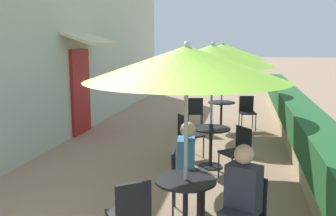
{
  "coord_description": "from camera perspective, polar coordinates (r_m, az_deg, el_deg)",
  "views": [
    {
      "loc": [
        1.59,
        -2.08,
        2.25
      ],
      "look_at": [
        0.15,
        4.96,
        1.0
      ],
      "focal_mm": 40.0,
      "sensor_mm": 36.0,
      "label": 1
    }
  ],
  "objects": [
    {
      "name": "cafe_facade_wall",
      "position": [
        10.08,
        -12.79,
        8.73
      ],
      "size": [
        0.98,
        14.5,
        4.2
      ],
      "color": "#B2C1AD",
      "rests_on": "ground_plane"
    },
    {
      "name": "planter_hedge",
      "position": [
        9.46,
        18.42,
        -1.07
      ],
      "size": [
        0.6,
        13.5,
        1.01
      ],
      "color": "tan",
      "rests_on": "ground_plane"
    },
    {
      "name": "patio_table_near",
      "position": [
        4.38,
        2.67,
        -13.63
      ],
      "size": [
        0.7,
        0.7,
        0.74
      ],
      "color": "black",
      "rests_on": "ground_plane"
    },
    {
      "name": "patio_umbrella_near",
      "position": [
        4.02,
        2.85,
        6.76
      ],
      "size": [
        2.21,
        2.21,
        2.27
      ],
      "color": "#B7B7BC",
      "rests_on": "ground_plane"
    },
    {
      "name": "cafe_chair_near_left",
      "position": [
        4.14,
        11.63,
        -15.07
      ],
      "size": [
        0.53,
        0.53,
        0.87
      ],
      "rotation": [
        0.0,
        0.0,
        9.02
      ],
      "color": "black",
      "rests_on": "ground_plane"
    },
    {
      "name": "seated_patron_near_left",
      "position": [
        3.98,
        11.06,
        -13.44
      ],
      "size": [
        0.45,
        0.49,
        1.25
      ],
      "rotation": [
        0.0,
        0.0,
        9.02
      ],
      "color": "#23232D",
      "rests_on": "ground_plane"
    },
    {
      "name": "cafe_chair_near_right",
      "position": [
        5.01,
        2.11,
        -10.36
      ],
      "size": [
        0.44,
        0.44,
        0.87
      ],
      "rotation": [
        0.0,
        0.0,
        11.11
      ],
      "color": "black",
      "rests_on": "ground_plane"
    },
    {
      "name": "seated_patron_near_right",
      "position": [
        4.95,
        3.42,
        -8.53
      ],
      "size": [
        0.43,
        0.36,
        1.25
      ],
      "rotation": [
        0.0,
        0.0,
        11.11
      ],
      "color": "#23232D",
      "rests_on": "ground_plane"
    },
    {
      "name": "cafe_chair_near_back",
      "position": [
        4.06,
        -5.77,
        -15.47
      ],
      "size": [
        0.56,
        0.56,
        0.87
      ],
      "rotation": [
        0.0,
        0.0,
        13.21
      ],
      "color": "black",
      "rests_on": "ground_plane"
    },
    {
      "name": "patio_table_mid",
      "position": [
        6.87,
        6.54,
        -4.9
      ],
      "size": [
        0.7,
        0.7,
        0.74
      ],
      "color": "black",
      "rests_on": "ground_plane"
    },
    {
      "name": "patio_umbrella_mid",
      "position": [
        6.64,
        6.8,
        7.94
      ],
      "size": [
        2.21,
        2.21,
        2.27
      ],
      "color": "#B7B7BC",
      "rests_on": "ground_plane"
    },
    {
      "name": "cafe_chair_mid_left",
      "position": [
        7.39,
        3.03,
        -3.71
      ],
      "size": [
        0.56,
        0.56,
        0.87
      ],
      "rotation": [
        0.0,
        0.0,
        5.4
      ],
      "color": "black",
      "rests_on": "ground_plane"
    },
    {
      "name": "cafe_chair_mid_right",
      "position": [
        6.37,
        10.63,
        -6.07
      ],
      "size": [
        0.56,
        0.56,
        0.87
      ],
      "rotation": [
        0.0,
        0.0,
        8.54
      ],
      "color": "black",
      "rests_on": "ground_plane"
    },
    {
      "name": "coffee_cup_mid",
      "position": [
        6.71,
        6.6,
        -2.83
      ],
      "size": [
        0.07,
        0.07,
        0.09
      ],
      "color": "#232328",
      "rests_on": "patio_table_mid"
    },
    {
      "name": "patio_table_far",
      "position": [
        9.86,
        8.12,
        -0.41
      ],
      "size": [
        0.7,
        0.7,
        0.74
      ],
      "color": "black",
      "rests_on": "ground_plane"
    },
    {
      "name": "patio_umbrella_far",
      "position": [
        9.7,
        8.34,
        8.5
      ],
      "size": [
        2.21,
        2.21,
        2.27
      ],
      "color": "#B7B7BC",
      "rests_on": "ground_plane"
    },
    {
      "name": "cafe_chair_far_left",
      "position": [
        10.05,
        11.95,
        -0.27
      ],
      "size": [
        0.47,
        0.47,
        0.87
      ],
      "rotation": [
        0.0,
        0.0,
        3.35
      ],
      "color": "black",
      "rests_on": "ground_plane"
    },
    {
      "name": "cafe_chair_far_right",
      "position": [
        9.7,
        4.16,
        -0.43
      ],
      "size": [
        0.47,
        0.47,
        0.87
      ],
      "rotation": [
        0.0,
        0.0,
        6.49
      ],
      "color": "black",
      "rests_on": "ground_plane"
    }
  ]
}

